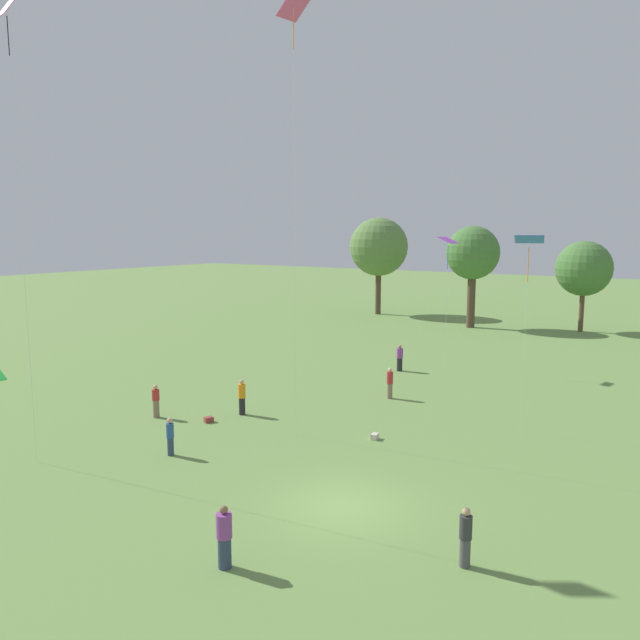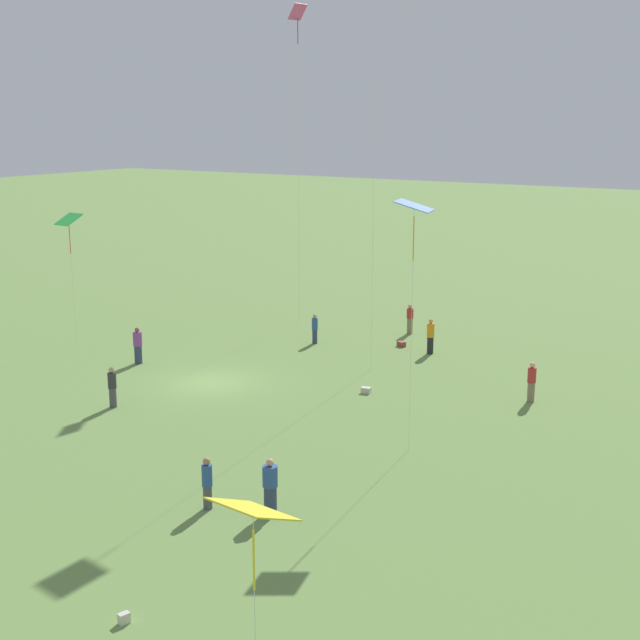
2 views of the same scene
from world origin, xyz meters
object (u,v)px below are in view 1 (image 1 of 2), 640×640
(kite_1, at_px, (448,244))
(kite_5, at_px, (529,244))
(person_8, at_px, (156,401))
(picnic_bag_1, at_px, (375,436))
(person_6, at_px, (390,383))
(kite_2, at_px, (8,31))
(picnic_bag_2, at_px, (209,420))
(person_5, at_px, (400,358))
(person_1, at_px, (242,397))
(person_7, at_px, (224,537))
(person_0, at_px, (170,436))
(person_4, at_px, (465,537))
(kite_3, at_px, (293,25))

(kite_1, height_order, kite_5, kite_5)
(person_8, height_order, picnic_bag_1, person_8)
(person_6, relative_size, kite_1, 0.20)
(kite_2, bearing_deg, person_6, 121.47)
(person_6, height_order, kite_5, kite_5)
(kite_5, distance_m, picnic_bag_2, 17.54)
(person_5, height_order, person_6, person_5)
(person_1, distance_m, person_5, 13.97)
(kite_2, xyz_separation_m, kite_5, (15.51, 15.06, -8.02))
(kite_5, bearing_deg, person_7, 109.18)
(person_1, height_order, person_6, person_1)
(person_1, height_order, person_8, person_1)
(person_0, xyz_separation_m, person_1, (-1.41, 6.24, 0.09))
(person_4, bearing_deg, kite_1, -37.33)
(person_1, relative_size, kite_3, 0.10)
(picnic_bag_2, bearing_deg, kite_5, 27.93)
(person_6, relative_size, kite_3, 0.09)
(kite_5, xyz_separation_m, picnic_bag_2, (-13.42, -7.12, -8.77))
(person_5, relative_size, kite_3, 0.09)
(person_8, bearing_deg, person_5, 59.78)
(kite_5, bearing_deg, person_1, 52.65)
(kite_1, bearing_deg, person_8, -149.00)
(person_4, relative_size, picnic_bag_2, 3.44)
(person_4, bearing_deg, kite_5, -51.65)
(kite_1, distance_m, picnic_bag_1, 18.31)
(person_0, bearing_deg, person_8, -20.55)
(person_5, height_order, kite_2, kite_2)
(person_7, distance_m, kite_3, 20.86)
(person_4, bearing_deg, person_8, 13.75)
(person_6, bearing_deg, person_8, 146.71)
(kite_2, distance_m, kite_3, 11.21)
(kite_5, relative_size, picnic_bag_2, 18.08)
(kite_2, height_order, picnic_bag_2, kite_2)
(kite_2, bearing_deg, person_5, 133.90)
(person_7, bearing_deg, kite_5, -136.29)
(person_5, xyz_separation_m, kite_1, (2.23, 2.52, 7.75))
(person_4, relative_size, picnic_bag_1, 3.73)
(picnic_bag_1, height_order, picnic_bag_2, picnic_bag_2)
(person_4, relative_size, kite_1, 0.19)
(person_8, bearing_deg, person_0, -47.60)
(kite_1, bearing_deg, picnic_bag_2, -142.12)
(person_1, distance_m, kite_2, 18.99)
(person_8, relative_size, kite_2, 0.09)
(person_8, relative_size, kite_3, 0.09)
(picnic_bag_1, bearing_deg, person_6, 112.12)
(person_5, height_order, kite_5, kite_5)
(person_7, bearing_deg, picnic_bag_1, -116.11)
(kite_1, height_order, picnic_bag_1, kite_1)
(kite_3, bearing_deg, person_1, -51.15)
(person_1, xyz_separation_m, picnic_bag_1, (7.63, 0.43, -0.80))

